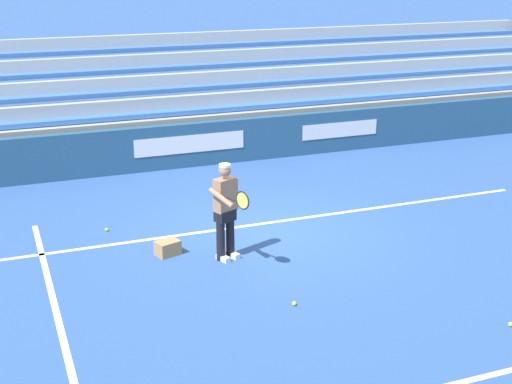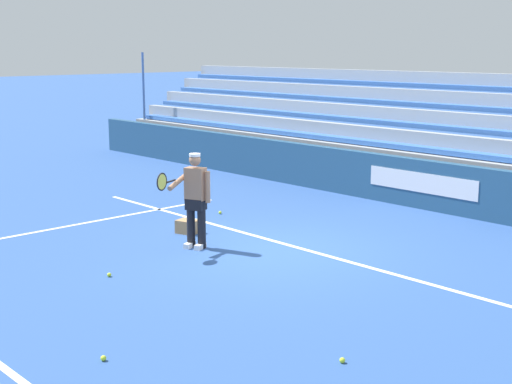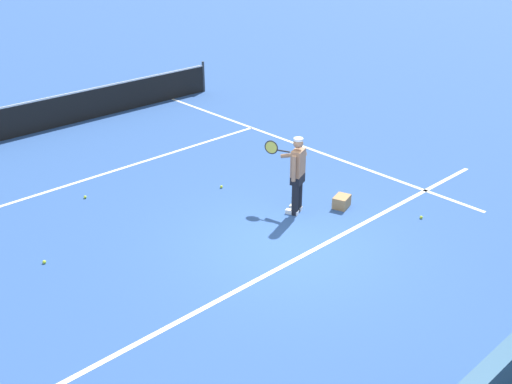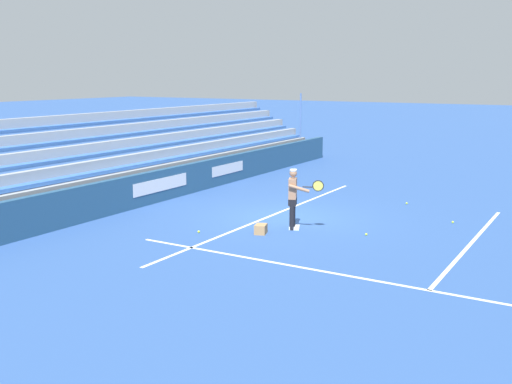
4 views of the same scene
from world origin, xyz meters
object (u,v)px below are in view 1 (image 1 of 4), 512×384
Objects in this scene: ball_box_cardboard at (168,248)px; tennis_ball_far_right at (107,230)px; tennis_ball_on_baseline at (294,304)px; tennis_ball_toward_net at (510,324)px; tennis_player at (226,210)px.

ball_box_cardboard is 1.73m from tennis_ball_far_right.
tennis_ball_far_right is 1.00× the size of tennis_ball_on_baseline.
ball_box_cardboard reaches higher than tennis_ball_on_baseline.
ball_box_cardboard is 2.88m from tennis_ball_on_baseline.
tennis_ball_far_right is at bearing -50.60° from tennis_ball_toward_net.
tennis_player reaches higher than tennis_ball_toward_net.
tennis_ball_far_right is (1.73, -2.05, -0.86)m from tennis_player.
ball_box_cardboard is at bearing -63.04° from tennis_ball_on_baseline.
tennis_ball_on_baseline is at bearing 116.96° from ball_box_cardboard.
tennis_player is 2.82m from tennis_ball_far_right.
tennis_player is 4.29× the size of ball_box_cardboard.
tennis_ball_toward_net is at bearing 132.69° from ball_box_cardboard.
tennis_player is at bearing 149.92° from ball_box_cardboard.
tennis_ball_on_baseline is (-2.12, 4.09, 0.00)m from tennis_ball_far_right.
tennis_ball_toward_net is at bearing 129.40° from tennis_ball_far_right.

